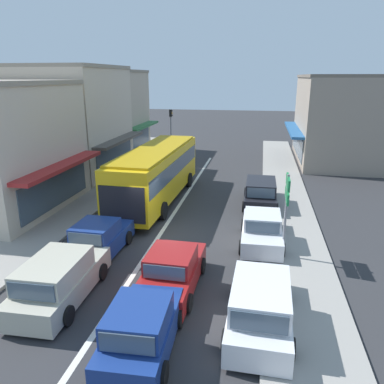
{
  "coord_description": "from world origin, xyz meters",
  "views": [
    {
      "loc": [
        4.51,
        -15.93,
        7.24
      ],
      "look_at": [
        0.96,
        3.27,
        1.2
      ],
      "focal_mm": 35.0,
      "sensor_mm": 36.0,
      "label": 1
    }
  ],
  "objects_px": {
    "wagon_behind_bus_mid": "(59,280)",
    "parked_sedan_kerb_second": "(262,230)",
    "hatchback_adjacent_lane_trail": "(141,330)",
    "sedan_behind_bus_near": "(97,241)",
    "parked_wagon_kerb_third": "(260,193)",
    "traffic_light_downstreet": "(171,124)",
    "sedan_queue_far_back": "(172,272)",
    "directional_road_sign": "(287,197)",
    "city_bus": "(156,171)",
    "pedestrian_with_handbag_near": "(104,183)",
    "parked_wagon_kerb_front": "(260,304)"
  },
  "relations": [
    {
      "from": "wagon_behind_bus_mid",
      "to": "parked_sedan_kerb_second",
      "type": "height_order",
      "value": "wagon_behind_bus_mid"
    },
    {
      "from": "hatchback_adjacent_lane_trail",
      "to": "sedan_behind_bus_near",
      "type": "distance_m",
      "value": 6.39
    },
    {
      "from": "wagon_behind_bus_mid",
      "to": "parked_wagon_kerb_third",
      "type": "distance_m",
      "value": 12.8
    },
    {
      "from": "parked_sedan_kerb_second",
      "to": "traffic_light_downstreet",
      "type": "height_order",
      "value": "traffic_light_downstreet"
    },
    {
      "from": "wagon_behind_bus_mid",
      "to": "sedan_queue_far_back",
      "type": "bearing_deg",
      "value": 20.81
    },
    {
      "from": "directional_road_sign",
      "to": "traffic_light_downstreet",
      "type": "bearing_deg",
      "value": 114.8
    },
    {
      "from": "city_bus",
      "to": "directional_road_sign",
      "type": "relative_size",
      "value": 3.03
    },
    {
      "from": "sedan_queue_far_back",
      "to": "parked_wagon_kerb_third",
      "type": "xyz_separation_m",
      "value": [
        2.98,
        9.66,
        0.08
      ]
    },
    {
      "from": "hatchback_adjacent_lane_trail",
      "to": "city_bus",
      "type": "bearing_deg",
      "value": 103.75
    },
    {
      "from": "directional_road_sign",
      "to": "wagon_behind_bus_mid",
      "type": "bearing_deg",
      "value": -149.57
    },
    {
      "from": "directional_road_sign",
      "to": "pedestrian_with_handbag_near",
      "type": "bearing_deg",
      "value": 150.27
    },
    {
      "from": "wagon_behind_bus_mid",
      "to": "pedestrian_with_handbag_near",
      "type": "bearing_deg",
      "value": 105.36
    },
    {
      "from": "traffic_light_downstreet",
      "to": "parked_wagon_kerb_third",
      "type": "bearing_deg",
      "value": -58.98
    },
    {
      "from": "sedan_queue_far_back",
      "to": "traffic_light_downstreet",
      "type": "xyz_separation_m",
      "value": [
        -5.89,
        24.41,
        2.19
      ]
    },
    {
      "from": "parked_sedan_kerb_second",
      "to": "traffic_light_downstreet",
      "type": "relative_size",
      "value": 1.01
    },
    {
      "from": "city_bus",
      "to": "pedestrian_with_handbag_near",
      "type": "xyz_separation_m",
      "value": [
        -3.19,
        -0.51,
        -0.81
      ]
    },
    {
      "from": "parked_wagon_kerb_front",
      "to": "parked_wagon_kerb_third",
      "type": "distance_m",
      "value": 11.24
    },
    {
      "from": "city_bus",
      "to": "traffic_light_downstreet",
      "type": "bearing_deg",
      "value": 100.25
    },
    {
      "from": "parked_wagon_kerb_third",
      "to": "directional_road_sign",
      "type": "distance_m",
      "value": 6.95
    },
    {
      "from": "sedan_queue_far_back",
      "to": "traffic_light_downstreet",
      "type": "distance_m",
      "value": 25.2
    },
    {
      "from": "hatchback_adjacent_lane_trail",
      "to": "traffic_light_downstreet",
      "type": "xyz_separation_m",
      "value": [
        -5.82,
        27.7,
        2.15
      ]
    },
    {
      "from": "city_bus",
      "to": "sedan_behind_bus_near",
      "type": "distance_m",
      "value": 7.64
    },
    {
      "from": "hatchback_adjacent_lane_trail",
      "to": "parked_sedan_kerb_second",
      "type": "distance_m",
      "value": 8.34
    },
    {
      "from": "parked_wagon_kerb_front",
      "to": "pedestrian_with_handbag_near",
      "type": "bearing_deg",
      "value": 131.85
    },
    {
      "from": "wagon_behind_bus_mid",
      "to": "sedan_behind_bus_near",
      "type": "distance_m",
      "value": 3.31
    },
    {
      "from": "sedan_queue_far_back",
      "to": "parked_wagon_kerb_third",
      "type": "bearing_deg",
      "value": 72.86
    },
    {
      "from": "city_bus",
      "to": "parked_sedan_kerb_second",
      "type": "bearing_deg",
      "value": -38.9
    },
    {
      "from": "wagon_behind_bus_mid",
      "to": "parked_sedan_kerb_second",
      "type": "distance_m",
      "value": 8.79
    },
    {
      "from": "wagon_behind_bus_mid",
      "to": "hatchback_adjacent_lane_trail",
      "type": "bearing_deg",
      "value": -29.24
    },
    {
      "from": "hatchback_adjacent_lane_trail",
      "to": "parked_sedan_kerb_second",
      "type": "relative_size",
      "value": 0.89
    },
    {
      "from": "sedan_behind_bus_near",
      "to": "parked_wagon_kerb_third",
      "type": "relative_size",
      "value": 0.94
    },
    {
      "from": "pedestrian_with_handbag_near",
      "to": "city_bus",
      "type": "bearing_deg",
      "value": 8.99
    },
    {
      "from": "sedan_queue_far_back",
      "to": "hatchback_adjacent_lane_trail",
      "type": "xyz_separation_m",
      "value": [
        -0.06,
        -3.3,
        0.05
      ]
    },
    {
      "from": "wagon_behind_bus_mid",
      "to": "sedan_queue_far_back",
      "type": "height_order",
      "value": "wagon_behind_bus_mid"
    },
    {
      "from": "wagon_behind_bus_mid",
      "to": "parked_wagon_kerb_front",
      "type": "bearing_deg",
      "value": -2.01
    },
    {
      "from": "parked_sedan_kerb_second",
      "to": "parked_wagon_kerb_third",
      "type": "distance_m",
      "value": 5.25
    },
    {
      "from": "city_bus",
      "to": "parked_sedan_kerb_second",
      "type": "distance_m",
      "value": 8.17
    },
    {
      "from": "traffic_light_downstreet",
      "to": "directional_road_sign",
      "type": "distance_m",
      "value": 23.5
    },
    {
      "from": "parked_sedan_kerb_second",
      "to": "pedestrian_with_handbag_near",
      "type": "distance_m",
      "value": 10.53
    },
    {
      "from": "city_bus",
      "to": "sedan_behind_bus_near",
      "type": "relative_size",
      "value": 2.58
    },
    {
      "from": "wagon_behind_bus_mid",
      "to": "directional_road_sign",
      "type": "bearing_deg",
      "value": 30.43
    },
    {
      "from": "hatchback_adjacent_lane_trail",
      "to": "wagon_behind_bus_mid",
      "type": "bearing_deg",
      "value": 150.76
    },
    {
      "from": "sedan_queue_far_back",
      "to": "parked_wagon_kerb_third",
      "type": "relative_size",
      "value": 0.94
    },
    {
      "from": "wagon_behind_bus_mid",
      "to": "pedestrian_with_handbag_near",
      "type": "distance_m",
      "value": 10.72
    },
    {
      "from": "traffic_light_downstreet",
      "to": "hatchback_adjacent_lane_trail",
      "type": "bearing_deg",
      "value": -78.13
    },
    {
      "from": "sedan_behind_bus_near",
      "to": "directional_road_sign",
      "type": "xyz_separation_m",
      "value": [
        7.66,
        1.11,
        2.04
      ]
    },
    {
      "from": "traffic_light_downstreet",
      "to": "pedestrian_with_handbag_near",
      "type": "xyz_separation_m",
      "value": [
        -0.5,
        -15.42,
        -1.79
      ]
    },
    {
      "from": "sedan_queue_far_back",
      "to": "pedestrian_with_handbag_near",
      "type": "xyz_separation_m",
      "value": [
        -6.38,
        8.98,
        0.4
      ]
    },
    {
      "from": "parked_sedan_kerb_second",
      "to": "directional_road_sign",
      "type": "relative_size",
      "value": 1.17
    },
    {
      "from": "sedan_behind_bus_near",
      "to": "pedestrian_with_handbag_near",
      "type": "xyz_separation_m",
      "value": [
        -2.7,
        7.02,
        0.4
      ]
    }
  ]
}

